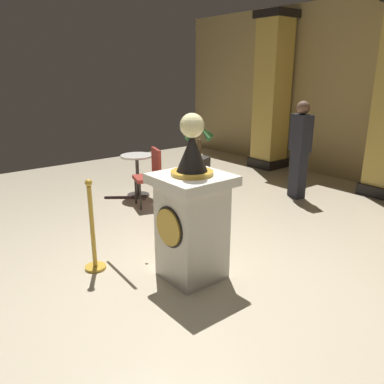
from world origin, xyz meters
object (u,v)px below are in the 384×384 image
Objects in this scene: cafe_chair_red at (151,172)px; pedestal_clock at (192,216)px; stanchion_near at (189,212)px; potted_palm_left at (199,162)px; stanchion_far at (93,238)px; bystander_guest at (300,147)px; cafe_table at (137,170)px.

pedestal_clock is at bearing -22.83° from cafe_chair_red.
potted_palm_left is at bearing 137.72° from stanchion_near.
stanchion_near is 1.00× the size of stanchion_far.
pedestal_clock is at bearing -72.54° from bystander_guest.
cafe_table is (-2.83, 1.03, -0.23)m from pedestal_clock.
stanchion_far is (-0.02, -1.36, -0.00)m from stanchion_near.
stanchion_near is 0.97× the size of potted_palm_left.
stanchion_near is (-0.80, 0.59, -0.33)m from pedestal_clock.
pedestal_clock reaches higher than bystander_guest.
potted_palm_left is at bearing 117.17° from cafe_chair_red.
pedestal_clock reaches higher than stanchion_near.
pedestal_clock is 1.05m from stanchion_near.
bystander_guest is at bearing 92.73° from stanchion_far.
bystander_guest is 2.87m from cafe_table.
bystander_guest is (2.18, 0.44, 0.58)m from potted_palm_left.
potted_palm_left is (-2.37, 3.53, -0.06)m from stanchion_far.
pedestal_clock is 1.86× the size of cafe_chair_red.
stanchion_near is 0.63× the size of bystander_guest.
stanchion_near is 3.23m from potted_palm_left.
pedestal_clock is at bearing -40.91° from potted_palm_left.
pedestal_clock reaches higher than cafe_table.
stanchion_near is 1.51m from cafe_chair_red.
bystander_guest reaches higher than stanchion_far.
potted_palm_left is 0.65× the size of bystander_guest.
pedestal_clock reaches higher than cafe_chair_red.
cafe_table is at bearing 160.03° from pedestal_clock.
pedestal_clock is at bearing -19.97° from cafe_table.
pedestal_clock is 1.67× the size of stanchion_far.
bystander_guest is at bearing 107.46° from pedestal_clock.
stanchion_near reaches higher than cafe_chair_red.
cafe_table is (0.36, -1.74, 0.16)m from potted_palm_left.
stanchion_near is at bearing 89.33° from stanchion_far.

